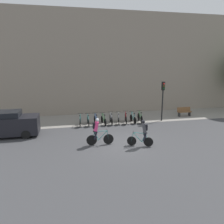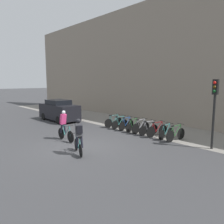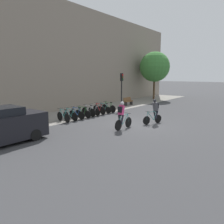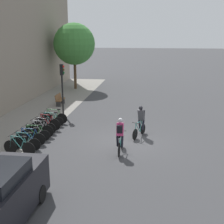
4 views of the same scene
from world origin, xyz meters
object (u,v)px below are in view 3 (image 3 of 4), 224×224
(parked_bike_8, at_px, (109,108))
(parked_bike_3, at_px, (83,113))
(parked_bike_7, at_px, (104,109))
(cyclist_pink, at_px, (122,115))
(parked_bike_6, at_px, (99,110))
(traffic_light_pole, at_px, (122,84))
(parked_bike_1, at_px, (70,115))
(parked_bike_4, at_px, (89,112))
(parked_bike_2, at_px, (77,114))
(parked_car, at_px, (1,127))
(bench, at_px, (128,101))
(parked_bike_5, at_px, (94,111))
(cyclist_grey, at_px, (155,110))
(parked_bike_0, at_px, (63,116))

(parked_bike_8, bearing_deg, parked_bike_3, -179.98)
(parked_bike_3, height_order, parked_bike_7, parked_bike_7)
(cyclist_pink, distance_m, parked_bike_6, 5.75)
(parked_bike_8, height_order, traffic_light_pole, traffic_light_pole)
(parked_bike_1, bearing_deg, parked_bike_4, 0.05)
(parked_bike_1, distance_m, parked_bike_2, 0.67)
(parked_bike_8, distance_m, parked_car, 10.78)
(traffic_light_pole, height_order, parked_car, traffic_light_pole)
(cyclist_pink, xyz_separation_m, parked_car, (-6.06, 3.05, -0.05))
(bench, distance_m, parked_car, 15.93)
(parked_bike_2, xyz_separation_m, parked_bike_5, (2.00, -0.00, -0.01))
(parked_bike_5, distance_m, traffic_light_pole, 4.59)
(traffic_light_pole, bearing_deg, bench, 21.40)
(parked_bike_3, bearing_deg, cyclist_pink, -104.87)
(parked_bike_6, bearing_deg, parked_bike_3, -179.95)
(parked_bike_5, bearing_deg, parked_bike_6, 0.04)
(cyclist_pink, height_order, parked_bike_6, cyclist_pink)
(parked_bike_2, height_order, parked_bike_4, parked_bike_4)
(traffic_light_pole, bearing_deg, cyclist_grey, -124.76)
(parked_bike_1, xyz_separation_m, parked_car, (-5.98, -1.67, 0.51))
(parked_bike_4, distance_m, parked_car, 8.16)
(parked_bike_6, xyz_separation_m, bench, (6.36, 1.16, 0.05))
(traffic_light_pole, distance_m, bench, 3.75)
(cyclist_grey, relative_size, parked_bike_5, 1.10)
(parked_bike_1, height_order, parked_bike_5, parked_bike_5)
(cyclist_grey, height_order, parked_bike_6, cyclist_grey)
(parked_bike_0, bearing_deg, parked_bike_8, -0.01)
(parked_bike_0, height_order, parked_bike_5, parked_bike_0)
(parked_bike_3, bearing_deg, parked_bike_7, 0.02)
(cyclist_grey, xyz_separation_m, parked_bike_2, (-2.22, 5.56, -0.55))
(parked_bike_5, xyz_separation_m, parked_bike_6, (0.67, 0.00, 0.03))
(cyclist_pink, relative_size, bench, 1.26)
(parked_bike_3, xyz_separation_m, parked_bike_6, (2.00, 0.00, 0.03))
(cyclist_pink, xyz_separation_m, cyclist_grey, (2.81, -0.84, 0.00))
(cyclist_grey, xyz_separation_m, parked_bike_3, (-1.55, 5.56, -0.57))
(parked_bike_5, xyz_separation_m, parked_car, (-8.64, -1.67, 0.51))
(cyclist_pink, bearing_deg, parked_bike_5, 61.30)
(parked_bike_5, height_order, bench, parked_bike_5)
(parked_bike_2, xyz_separation_m, parked_car, (-6.64, -1.67, 0.50))
(parked_bike_1, bearing_deg, parked_bike_5, 0.01)
(parked_bike_2, relative_size, parked_bike_3, 1.00)
(cyclist_pink, relative_size, parked_bike_6, 1.05)
(parked_bike_8, height_order, parked_car, parked_car)
(cyclist_grey, distance_m, parked_bike_0, 6.62)
(cyclist_grey, height_order, parked_bike_0, cyclist_grey)
(parked_bike_4, height_order, parked_car, parked_car)
(parked_bike_8, xyz_separation_m, traffic_light_pole, (2.09, 0.01, 2.07))
(parked_bike_6, relative_size, parked_car, 0.39)
(parked_bike_2, relative_size, traffic_light_pole, 0.45)
(parked_bike_2, relative_size, bench, 1.13)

